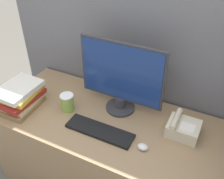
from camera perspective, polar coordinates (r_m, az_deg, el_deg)
name	(u,v)px	position (r m, az deg, el deg)	size (l,w,h in m)	color
cubicle_panel_rear	(132,82)	(1.95, 4.30, 1.74)	(1.94, 0.04, 1.60)	slate
desk	(109,157)	(1.99, -0.72, -14.39)	(1.54, 0.69, 0.73)	#937551
monitor	(121,79)	(1.66, 2.01, 2.32)	(0.56, 0.20, 0.50)	#333338
keyboard	(100,131)	(1.64, -2.71, -8.94)	(0.43, 0.12, 0.02)	black
mouse	(143,147)	(1.55, 6.70, -12.31)	(0.06, 0.05, 0.03)	silver
coffee_cup	(67,102)	(1.79, -9.68, -2.80)	(0.09, 0.09, 0.12)	#8CB247
book_stack	(21,97)	(1.88, -19.29, -1.46)	(0.24, 0.31, 0.16)	olive
desk_telephone	(183,128)	(1.66, 15.14, -8.12)	(0.19, 0.18, 0.12)	beige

